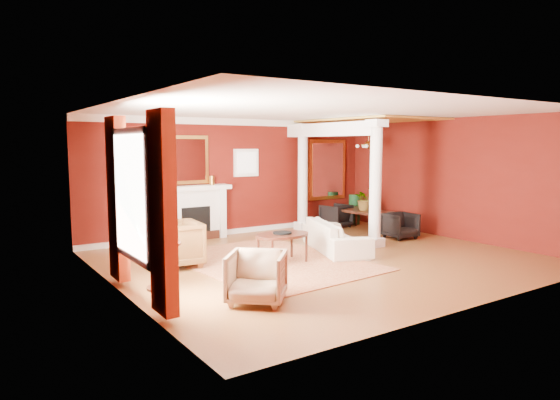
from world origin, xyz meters
TOP-DOWN VIEW (x-y plane):
  - ground at (0.00, 0.00)m, footprint 8.00×8.00m
  - room_shell at (0.00, 0.00)m, footprint 8.04×7.04m
  - fireplace at (-1.30, 3.32)m, footprint 1.85×0.42m
  - overmantel_mirror at (-1.30, 3.45)m, footprint 0.95×0.07m
  - flank_window_left at (-2.85, 3.46)m, footprint 0.70×0.07m
  - flank_window_right at (0.25, 3.46)m, footprint 0.70×0.07m
  - left_window at (-3.89, -0.60)m, footprint 0.21×2.55m
  - column_front at (1.70, 0.30)m, footprint 0.36×0.36m
  - column_back at (1.70, 3.00)m, footprint 0.36×0.36m
  - header_beam at (1.70, 1.90)m, footprint 0.30×3.20m
  - amber_ceiling at (2.85, 1.75)m, footprint 2.30×3.40m
  - dining_mirror at (2.90, 3.45)m, footprint 1.30×0.07m
  - chandelier at (2.90, 1.80)m, footprint 0.60×0.62m
  - crown_trim at (0.00, 3.46)m, footprint 8.00×0.08m
  - base_trim at (0.00, 3.46)m, footprint 8.00×0.08m
  - rug at (-1.02, 0.36)m, footprint 3.24×4.14m
  - sofa at (0.71, 0.45)m, footprint 1.36×2.26m
  - armchair_leopard at (-2.71, 1.01)m, footprint 0.95×1.00m
  - armchair_stripe at (-2.52, -1.64)m, footprint 1.09×1.08m
  - coffee_table at (-0.85, 0.18)m, footprint 1.12×1.12m
  - coffee_book at (-0.87, 0.21)m, footprint 0.15×0.04m
  - side_table at (-3.42, -0.22)m, footprint 0.63×0.63m
  - dining_table at (3.03, 1.98)m, footprint 0.61×1.55m
  - dining_chair_near at (2.91, 0.65)m, footprint 0.71×0.67m
  - dining_chair_far at (2.69, 2.80)m, footprint 0.78×0.75m
  - green_urn at (3.49, 2.94)m, footprint 0.36×0.36m
  - potted_plant at (2.99, 1.99)m, footprint 0.57×0.63m

SIDE VIEW (x-z plane):
  - ground at x=0.00m, z-range 0.00..0.00m
  - rug at x=-1.02m, z-range 0.00..0.02m
  - base_trim at x=0.00m, z-range 0.00..0.12m
  - green_urn at x=3.49m, z-range -0.09..0.77m
  - dining_chair_near at x=2.91m, z-range 0.00..0.69m
  - dining_chair_far at x=2.69m, z-range 0.00..0.70m
  - armchair_stripe at x=-2.52m, z-range 0.00..0.82m
  - dining_table at x=3.03m, z-range 0.00..0.85m
  - sofa at x=0.71m, z-range 0.00..0.85m
  - armchair_leopard at x=-2.71m, z-range 0.00..0.94m
  - coffee_table at x=-0.85m, z-range 0.23..0.80m
  - fireplace at x=-1.30m, z-range 0.00..1.29m
  - coffee_book at x=-0.87m, z-range 0.56..0.76m
  - side_table at x=-3.42m, z-range 0.29..1.87m
  - potted_plant at x=2.99m, z-range 0.85..1.33m
  - left_window at x=-3.89m, z-range 0.12..2.72m
  - column_front at x=1.70m, z-range 0.03..2.83m
  - column_back at x=1.70m, z-range 0.03..2.83m
  - dining_mirror at x=2.90m, z-range 0.70..2.40m
  - flank_window_left at x=-2.85m, z-range 1.45..2.15m
  - flank_window_right at x=0.25m, z-range 1.45..2.15m
  - overmantel_mirror at x=-1.30m, z-range 1.33..2.47m
  - room_shell at x=0.00m, z-range 0.56..3.48m
  - chandelier at x=2.90m, z-range 1.87..2.62m
  - header_beam at x=1.70m, z-range 2.46..2.78m
  - crown_trim at x=0.00m, z-range 2.74..2.90m
  - amber_ceiling at x=2.85m, z-range 2.85..2.89m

